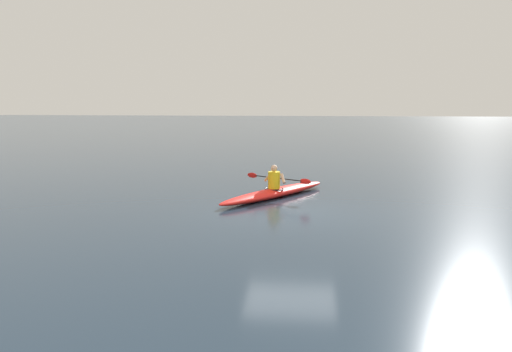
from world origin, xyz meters
TOP-DOWN VIEW (x-y plane):
  - ground_plane at (0.00, 0.00)m, footprint 160.00×160.00m
  - kayak at (0.59, -2.33)m, footprint 3.40×4.68m
  - kayaker at (0.61, -2.29)m, footprint 2.11×1.40m

SIDE VIEW (x-z plane):
  - ground_plane at x=0.00m, z-range 0.00..0.00m
  - kayak at x=0.59m, z-range 0.00..0.29m
  - kayaker at x=0.61m, z-range 0.22..0.96m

